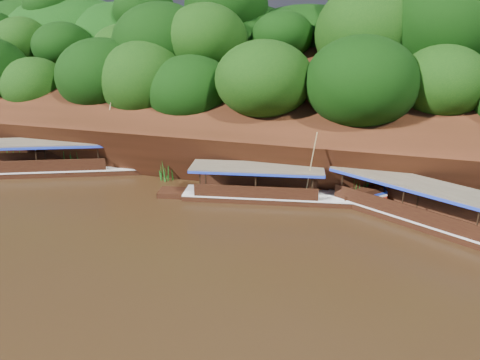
# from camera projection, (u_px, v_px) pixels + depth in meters

# --- Properties ---
(ground) EXTENTS (160.00, 160.00, 0.00)m
(ground) POSITION_uv_depth(u_px,v_px,m) (195.00, 248.00, 24.68)
(ground) COLOR black
(ground) RESTS_ON ground
(riverbank) EXTENTS (120.00, 30.06, 19.40)m
(riverbank) POSITION_uv_depth(u_px,v_px,m) (284.00, 123.00, 44.54)
(riverbank) COLOR black
(riverbank) RESTS_ON ground
(boat_0) EXTENTS (14.20, 9.03, 5.64)m
(boat_0) POSITION_uv_depth(u_px,v_px,m) (435.00, 219.00, 26.94)
(boat_0) COLOR black
(boat_0) RESTS_ON ground
(boat_1) EXTENTS (13.29, 4.16, 5.40)m
(boat_1) POSITION_uv_depth(u_px,v_px,m) (277.00, 193.00, 30.96)
(boat_1) COLOR black
(boat_1) RESTS_ON ground
(boat_2) EXTENTS (15.92, 8.22, 6.10)m
(boat_2) POSITION_uv_depth(u_px,v_px,m) (65.00, 166.00, 36.23)
(boat_2) COLOR black
(boat_2) RESTS_ON ground
(reeds) EXTENTS (50.27, 2.43, 1.95)m
(reeds) POSITION_uv_depth(u_px,v_px,m) (200.00, 172.00, 33.86)
(reeds) COLOR #175715
(reeds) RESTS_ON ground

